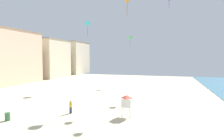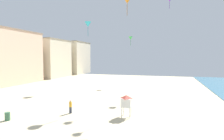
# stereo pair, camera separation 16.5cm
# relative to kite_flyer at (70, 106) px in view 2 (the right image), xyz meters

# --- Properties ---
(boardwalk_hotel_mid) EXTENTS (15.38, 13.38, 13.07)m
(boardwalk_hotel_mid) POSITION_rel_kite_flyer_xyz_m (-30.76, 35.65, 5.62)
(boardwalk_hotel_mid) COLOR beige
(boardwalk_hotel_mid) RESTS_ON ground
(boardwalk_hotel_far) EXTENTS (16.99, 13.43, 13.44)m
(boardwalk_hotel_far) POSITION_rel_kite_flyer_xyz_m (-30.76, 51.51, 5.81)
(boardwalk_hotel_far) COLOR beige
(boardwalk_hotel_far) RESTS_ON ground
(kite_flyer) EXTENTS (0.34, 0.34, 1.64)m
(kite_flyer) POSITION_rel_kite_flyer_xyz_m (0.00, 0.00, 0.00)
(kite_flyer) COLOR #383D4C
(kite_flyer) RESTS_ON ground
(lifeguard_stand) EXTENTS (1.10, 1.10, 2.55)m
(lifeguard_stand) POSITION_rel_kite_flyer_xyz_m (6.91, 0.63, 0.92)
(lifeguard_stand) COLOR white
(lifeguard_stand) RESTS_ON ground
(beach_trash_bin) EXTENTS (0.56, 0.56, 0.90)m
(beach_trash_bin) POSITION_rel_kite_flyer_xyz_m (-5.32, -4.30, -0.47)
(beach_trash_bin) COLOR #3D6B4C
(beach_trash_bin) RESTS_ON ground
(kite_green_delta) EXTENTS (1.02, 1.02, 2.33)m
(kite_green_delta) POSITION_rel_kite_flyer_xyz_m (2.31, 26.33, 10.78)
(kite_green_delta) COLOR green
(kite_cyan_delta) EXTENTS (1.42, 1.42, 3.23)m
(kite_cyan_delta) POSITION_rel_kite_flyer_xyz_m (-5.96, 18.79, 13.37)
(kite_cyan_delta) COLOR #2DB7CC
(kite_orange_delta) EXTENTS (1.27, 1.27, 2.88)m
(kite_orange_delta) POSITION_rel_kite_flyer_xyz_m (5.10, 9.11, 14.92)
(kite_orange_delta) COLOR orange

